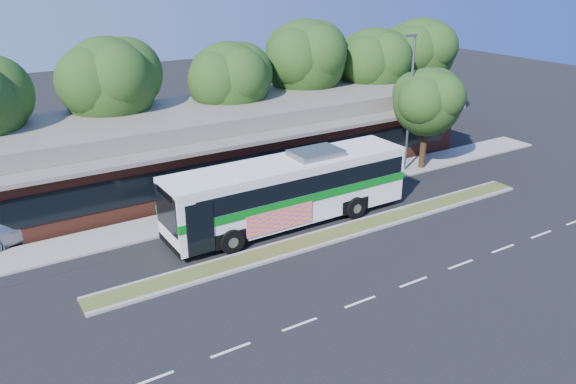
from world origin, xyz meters
The scene contains 13 objects.
ground centered at (0.00, 0.00, 0.00)m, with size 120.00×120.00×0.00m, color black.
median_strip centered at (0.00, 0.60, 0.07)m, with size 26.00×1.10×0.15m, color #545925.
sidewalk centered at (0.00, 6.40, 0.06)m, with size 44.00×2.60×0.12m, color gray.
plaza_building centered at (0.00, 12.99, 2.13)m, with size 33.20×11.20×4.45m.
lamp_post centered at (9.56, 6.00, 4.90)m, with size 0.93×0.18×9.07m.
tree_bg_b centered at (-6.57, 16.14, 6.14)m, with size 6.69×6.00×9.00m.
tree_bg_c centered at (1.40, 15.13, 5.59)m, with size 6.24×5.60×8.26m.
tree_bg_d centered at (8.45, 16.15, 6.42)m, with size 6.91×6.20×9.37m.
tree_bg_e centered at (14.42, 15.14, 5.74)m, with size 6.47×5.80×8.50m.
tree_bg_f centered at (20.43, 16.14, 6.06)m, with size 6.69×6.00×8.92m.
transit_bus centered at (-1.34, 3.17, 2.15)m, with size 13.77×3.33×3.85m.
sedan centered at (-14.52, 8.84, 0.73)m, with size 2.04×5.03×1.46m, color silver.
sidewalk_tree centered at (11.33, 5.93, 4.74)m, with size 5.04×4.52×6.90m.
Camera 1 is at (-16.07, -20.37, 13.03)m, focal length 35.00 mm.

